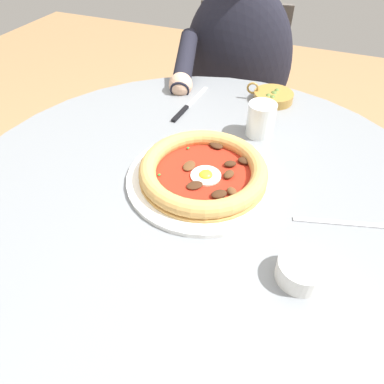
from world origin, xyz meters
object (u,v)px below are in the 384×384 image
at_px(water_glass, 261,121).
at_px(steak_knife, 186,108).
at_px(fork_utensil, 343,223).
at_px(cafe_chair_diner, 236,96).
at_px(dining_table, 198,235).
at_px(ramekin_capers, 301,270).
at_px(diner_person, 232,112).
at_px(olive_pan, 273,96).
at_px(pizza_on_plate, 205,173).

xyz_separation_m(water_glass, steak_knife, (-0.04, -0.22, -0.03)).
relative_size(fork_utensil, cafe_chair_diner, 0.21).
bearing_deg(fork_utensil, dining_table, -88.55).
bearing_deg(fork_utensil, cafe_chair_diner, -151.99).
bearing_deg(dining_table, fork_utensil, 91.45).
bearing_deg(ramekin_capers, cafe_chair_diner, -158.49).
bearing_deg(steak_knife, diner_person, 177.45).
bearing_deg(steak_knife, cafe_chair_diner, -179.43).
relative_size(ramekin_capers, diner_person, 0.07).
distance_m(olive_pan, cafe_chair_diner, 0.53).
distance_m(olive_pan, diner_person, 0.42).
height_order(pizza_on_plate, olive_pan, olive_pan).
bearing_deg(olive_pan, water_glass, 2.33).
xyz_separation_m(pizza_on_plate, ramekin_capers, (0.16, 0.23, 0.00)).
xyz_separation_m(pizza_on_plate, cafe_chair_diner, (-0.81, -0.16, -0.25)).
bearing_deg(diner_person, cafe_chair_diner, -170.12).
bearing_deg(water_glass, cafe_chair_diner, -159.69).
distance_m(water_glass, diner_person, 0.56).
bearing_deg(diner_person, olive_pan, 34.08).
bearing_deg(ramekin_capers, steak_knife, -137.95).
relative_size(dining_table, ramekin_capers, 13.40).
xyz_separation_m(steak_knife, cafe_chair_diner, (-0.56, -0.01, -0.24)).
bearing_deg(water_glass, pizza_on_plate, -15.82).
height_order(dining_table, olive_pan, olive_pan).
bearing_deg(dining_table, cafe_chair_diner, -169.43).
distance_m(water_glass, olive_pan, 0.18).
bearing_deg(pizza_on_plate, dining_table, -10.17).
distance_m(steak_knife, fork_utensil, 0.51).
bearing_deg(fork_utensil, diner_person, -148.88).
distance_m(dining_table, olive_pan, 0.45).
bearing_deg(steak_knife, water_glass, 79.14).
relative_size(fork_utensil, diner_person, 0.15).
distance_m(dining_table, fork_utensil, 0.33).
height_order(pizza_on_plate, diner_person, diner_person).
bearing_deg(pizza_on_plate, water_glass, 164.18).
xyz_separation_m(ramekin_capers, olive_pan, (-0.56, -0.17, -0.01)).
height_order(steak_knife, olive_pan, olive_pan).
distance_m(water_glass, cafe_chair_diner, 0.69).
relative_size(dining_table, diner_person, 0.89).
relative_size(dining_table, water_glass, 12.76).
relative_size(pizza_on_plate, fork_utensil, 1.81).
relative_size(dining_table, steak_knife, 4.87).
distance_m(water_glass, steak_knife, 0.22).
xyz_separation_m(ramekin_capers, cafe_chair_diner, (-0.98, -0.39, -0.25)).
relative_size(pizza_on_plate, water_glass, 3.93).
bearing_deg(olive_pan, dining_table, -7.90).
distance_m(pizza_on_plate, fork_utensil, 0.28).
distance_m(pizza_on_plate, steak_knife, 0.30).
bearing_deg(diner_person, dining_table, 10.70).
bearing_deg(dining_table, water_glass, 164.72).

